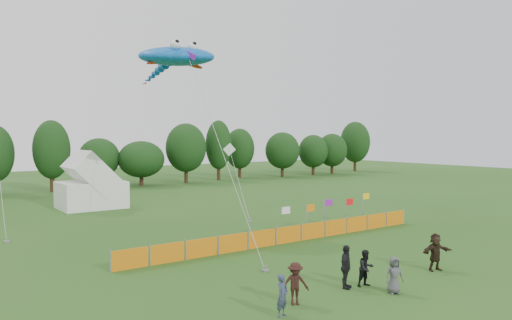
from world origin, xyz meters
TOP-DOWN VIEW (x-y plane):
  - ground at (0.00, 0.00)m, footprint 160.00×160.00m
  - treeline at (1.61, 44.93)m, footprint 104.57×8.78m
  - tent_right at (-1.32, 29.01)m, footprint 5.48×4.38m
  - barrier_fence at (3.74, 7.82)m, footprint 21.90×0.06m
  - flag_row at (8.21, 9.04)m, footprint 8.73×0.68m
  - spectator_a at (-4.22, -1.42)m, footprint 0.65×0.54m
  - spectator_b at (0.95, -0.76)m, footprint 0.85×0.70m
  - spectator_c at (-3.04, -0.75)m, footprint 1.22×1.00m
  - spectator_d at (0.01, -0.47)m, footprint 1.17×0.92m
  - spectator_e at (1.15, -2.10)m, footprint 0.88×0.76m
  - spectator_f at (5.55, -1.04)m, footprint 1.75×0.94m
  - stingray_kite at (0.33, 15.92)m, footprint 6.39×18.93m
  - small_kite_white at (9.31, 22.16)m, footprint 5.32×10.15m

SIDE VIEW (x-z plane):
  - ground at x=0.00m, z-range 0.00..0.00m
  - barrier_fence at x=3.74m, z-range 0.00..1.00m
  - spectator_e at x=1.15m, z-range 0.00..1.53m
  - spectator_a at x=-4.22m, z-range 0.00..1.54m
  - spectator_b at x=0.95m, z-range 0.00..1.58m
  - spectator_c at x=-3.04m, z-range 0.00..1.65m
  - spectator_f at x=5.55m, z-range 0.00..1.80m
  - spectator_d at x=0.01m, z-range 0.00..1.86m
  - flag_row at x=8.21m, z-range 0.29..2.55m
  - tent_right at x=-1.32m, z-range 0.02..3.88m
  - small_kite_white at x=9.31m, z-range 0.85..6.58m
  - treeline at x=1.61m, z-range 0.00..8.36m
  - stingray_kite at x=0.33m, z-range 5.41..18.14m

